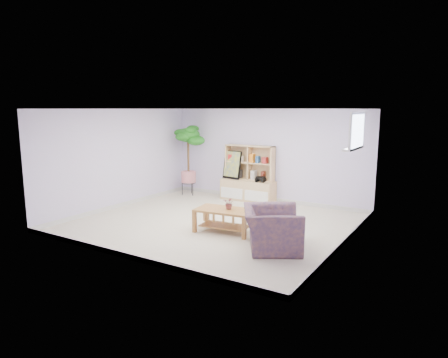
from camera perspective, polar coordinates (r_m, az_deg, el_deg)
The scene contains 14 objects.
floor at distance 8.57m, azimuth -1.38°, elevation -6.26°, with size 5.50×5.00×0.01m, color beige.
ceiling at distance 8.23m, azimuth -1.45°, elevation 10.00°, with size 5.50×5.00×0.01m, color white.
walls at distance 8.32m, azimuth -1.42°, elevation 1.70°, with size 5.51×5.01×2.40m.
baseboard at distance 8.56m, azimuth -1.38°, elevation -5.94°, with size 5.50×5.00×0.10m, color silver, non-canonical shape.
window at distance 7.71m, azimuth 18.52°, elevation 6.51°, with size 0.10×0.98×0.68m, color silver, non-canonical shape.
window_sill at distance 7.75m, azimuth 17.96°, elevation 4.18°, with size 0.14×1.00×0.04m, color silver.
storage_unit at distance 10.50m, azimuth 3.45°, elevation 0.82°, with size 1.46×0.49×1.46m, color tan, non-canonical shape.
poster at distance 10.66m, azimuth 1.18°, elevation 2.04°, with size 0.54×0.13×0.75m, color yellow, non-canonical shape.
toy_truck at distance 10.24m, azimuth 5.26°, elevation 0.00°, with size 0.32×0.22×0.17m, color black, non-canonical shape.
coffee_table at distance 7.90m, azimuth 0.07°, elevation -5.95°, with size 1.12×0.61×0.46m, color #9F5B2B, non-canonical shape.
table_plant at distance 7.81m, azimuth 0.76°, elevation -3.47°, with size 0.22×0.19×0.24m, color #265F24.
floor_tree at distance 11.20m, azimuth -5.11°, elevation 2.66°, with size 0.72×0.72×1.96m, color #175E17, non-canonical shape.
armchair at distance 6.98m, azimuth 6.85°, elevation -6.66°, with size 1.10×0.96×0.82m, color navy.
sill_plant at distance 7.94m, azimuth 18.37°, elevation 5.34°, with size 0.14×0.11×0.25m, color #175E17.
Camera 1 is at (4.49, -6.90, 2.40)m, focal length 32.00 mm.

